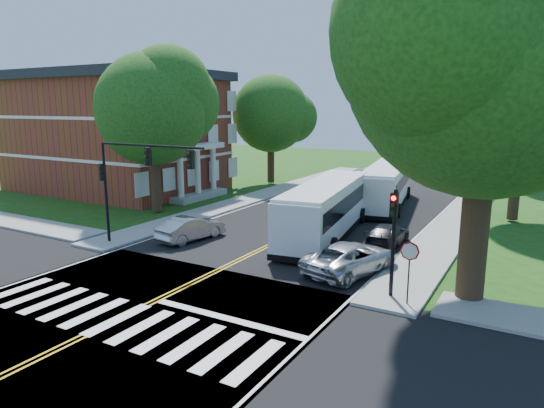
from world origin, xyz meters
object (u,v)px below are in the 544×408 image
Objects in this scene: signal_nw at (134,171)px; bus_follow at (386,185)px; signal_ne at (394,229)px; hatchback at (191,228)px; suv at (351,258)px; dark_sedan at (388,234)px; bus_lead at (327,208)px.

bus_follow is (8.30, 18.36, -2.69)m from signal_nw.
signal_ne reaches higher than hatchback.
hatchback is at bearing 11.21° from suv.
signal_ne is 1.02× the size of hatchback.
signal_nw reaches higher than bus_follow.
signal_ne reaches higher than suv.
signal_ne is at bearing 106.69° from dark_sedan.
bus_follow is at bearing 65.67° from signal_nw.
hatchback is at bearing 27.82° from bus_lead.
hatchback is (-6.52, -4.81, -1.00)m from bus_lead.
bus_follow is (0.48, 10.58, -0.03)m from bus_lead.
signal_nw is 11.35m from bus_lead.
dark_sedan is at bearing -145.60° from hatchback.
suv is 1.28× the size of dark_sedan.
signal_nw is 0.56× the size of bus_lead.
hatchback is 0.81× the size of suv.
bus_lead reaches higher than hatchback.
bus_lead is 6.72m from suv.
signal_nw is at bearing 32.81° from dark_sedan.
signal_ne is 13.28m from hatchback.
bus_lead is at bearing -1.56° from dark_sedan.
dark_sedan is (3.79, -0.05, -1.11)m from bus_lead.
dark_sedan is at bearing 170.71° from bus_lead.
dark_sedan is at bearing 33.64° from signal_nw.
dark_sedan is at bearing 97.95° from bus_follow.
bus_follow is 3.02× the size of dark_sedan.
signal_ne is (14.06, 0.01, -1.41)m from signal_nw.
signal_ne reaches higher than bus_lead.
hatchback reaches higher than dark_sedan.
dark_sedan is (10.31, 4.76, -0.11)m from hatchback.
signal_ne is 4.05m from suv.
dark_sedan is at bearing 107.51° from signal_ne.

